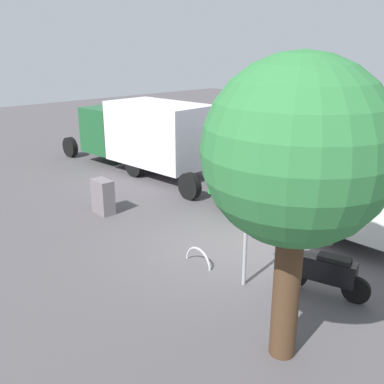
{
  "coord_description": "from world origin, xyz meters",
  "views": [
    {
      "loc": [
        -7.15,
        7.46,
        4.9
      ],
      "look_at": [
        1.44,
        -0.5,
        0.96
      ],
      "focal_mm": 41.33,
      "sensor_mm": 36.0,
      "label": 1
    }
  ],
  "objects_px": {
    "utility_cabinet": "(103,197)",
    "bike_rack_hoop": "(198,264)",
    "box_truck_far": "(142,131)",
    "street_tree": "(297,154)",
    "motorcycle": "(327,272)",
    "box_truck_near": "(308,172)",
    "stop_sign": "(247,190)"
  },
  "relations": [
    {
      "from": "box_truck_near",
      "to": "stop_sign",
      "type": "relative_size",
      "value": 2.24
    },
    {
      "from": "box_truck_near",
      "to": "stop_sign",
      "type": "distance_m",
      "value": 4.07
    },
    {
      "from": "stop_sign",
      "to": "bike_rack_hoop",
      "type": "relative_size",
      "value": 3.78
    },
    {
      "from": "box_truck_far",
      "to": "street_tree",
      "type": "bearing_deg",
      "value": 150.6
    },
    {
      "from": "utility_cabinet",
      "to": "stop_sign",
      "type": "bearing_deg",
      "value": 179.03
    },
    {
      "from": "box_truck_far",
      "to": "motorcycle",
      "type": "relative_size",
      "value": 4.29
    },
    {
      "from": "utility_cabinet",
      "to": "bike_rack_hoop",
      "type": "bearing_deg",
      "value": 177.69
    },
    {
      "from": "motorcycle",
      "to": "utility_cabinet",
      "type": "xyz_separation_m",
      "value": [
        7.08,
        0.84,
        0.01
      ]
    },
    {
      "from": "street_tree",
      "to": "utility_cabinet",
      "type": "relative_size",
      "value": 4.59
    },
    {
      "from": "box_truck_near",
      "to": "box_truck_far",
      "type": "relative_size",
      "value": 0.95
    },
    {
      "from": "box_truck_far",
      "to": "box_truck_near",
      "type": "bearing_deg",
      "value": 175.42
    },
    {
      "from": "utility_cabinet",
      "to": "bike_rack_hoop",
      "type": "xyz_separation_m",
      "value": [
        -4.36,
        0.18,
        -0.53
      ]
    },
    {
      "from": "stop_sign",
      "to": "bike_rack_hoop",
      "type": "distance_m",
      "value": 2.52
    },
    {
      "from": "box_truck_far",
      "to": "street_tree",
      "type": "xyz_separation_m",
      "value": [
        -10.77,
        5.22,
        1.84
      ]
    },
    {
      "from": "stop_sign",
      "to": "utility_cabinet",
      "type": "distance_m",
      "value": 5.9
    },
    {
      "from": "box_truck_far",
      "to": "motorcycle",
      "type": "distance_m",
      "value": 10.79
    },
    {
      "from": "stop_sign",
      "to": "street_tree",
      "type": "height_order",
      "value": "street_tree"
    },
    {
      "from": "motorcycle",
      "to": "street_tree",
      "type": "xyz_separation_m",
      "value": [
        -0.48,
        2.14,
        2.88
      ]
    },
    {
      "from": "box_truck_near",
      "to": "motorcycle",
      "type": "bearing_deg",
      "value": 129.26
    },
    {
      "from": "bike_rack_hoop",
      "to": "utility_cabinet",
      "type": "bearing_deg",
      "value": -2.31
    },
    {
      "from": "motorcycle",
      "to": "box_truck_far",
      "type": "bearing_deg",
      "value": -32.55
    },
    {
      "from": "box_truck_near",
      "to": "stop_sign",
      "type": "bearing_deg",
      "value": 104.63
    },
    {
      "from": "utility_cabinet",
      "to": "box_truck_near",
      "type": "bearing_deg",
      "value": -140.62
    },
    {
      "from": "box_truck_far",
      "to": "utility_cabinet",
      "type": "distance_m",
      "value": 5.17
    },
    {
      "from": "box_truck_near",
      "to": "street_tree",
      "type": "height_order",
      "value": "street_tree"
    },
    {
      "from": "box_truck_far",
      "to": "utility_cabinet",
      "type": "relative_size",
      "value": 7.2
    },
    {
      "from": "box_truck_near",
      "to": "stop_sign",
      "type": "height_order",
      "value": "stop_sign"
    },
    {
      "from": "box_truck_far",
      "to": "street_tree",
      "type": "distance_m",
      "value": 12.11
    },
    {
      "from": "box_truck_near",
      "to": "motorcycle",
      "type": "relative_size",
      "value": 4.08
    },
    {
      "from": "stop_sign",
      "to": "bike_rack_hoop",
      "type": "bearing_deg",
      "value": 3.48
    },
    {
      "from": "box_truck_far",
      "to": "stop_sign",
      "type": "xyz_separation_m",
      "value": [
        -8.89,
        4.02,
        0.59
      ]
    },
    {
      "from": "motorcycle",
      "to": "stop_sign",
      "type": "xyz_separation_m",
      "value": [
        1.4,
        0.94,
        1.62
      ]
    }
  ]
}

